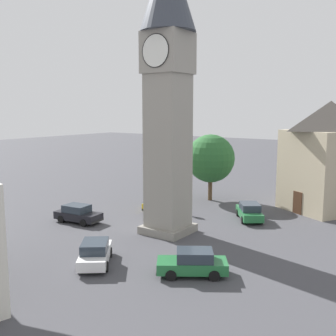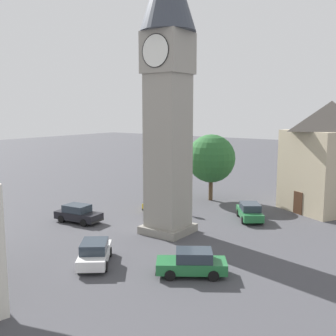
% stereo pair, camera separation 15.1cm
% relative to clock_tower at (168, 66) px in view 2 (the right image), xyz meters
% --- Properties ---
extents(ground_plane, '(200.00, 200.00, 0.00)m').
position_rel_clock_tower_xyz_m(ground_plane, '(-0.00, -0.00, -12.88)').
color(ground_plane, '#424247').
extents(clock_tower, '(4.18, 4.18, 22.01)m').
position_rel_clock_tower_xyz_m(clock_tower, '(0.00, 0.00, 0.00)').
color(clock_tower, gray).
rests_on(clock_tower, ground).
extents(car_blue_kerb, '(3.76, 4.34, 1.53)m').
position_rel_clock_tower_xyz_m(car_blue_kerb, '(3.78, 7.10, -12.12)').
color(car_blue_kerb, '#236B38').
rests_on(car_blue_kerb, ground).
extents(car_silver_kerb, '(3.86, 4.30, 1.53)m').
position_rel_clock_tower_xyz_m(car_silver_kerb, '(0.09, -8.07, -12.12)').
color(car_silver_kerb, white).
rests_on(car_silver_kerb, ground).
extents(car_red_corner, '(4.31, 2.21, 1.53)m').
position_rel_clock_tower_xyz_m(car_red_corner, '(-7.99, -2.15, -12.12)').
color(car_red_corner, black).
rests_on(car_red_corner, ground).
extents(car_white_side, '(2.34, 4.35, 1.53)m').
position_rel_clock_tower_xyz_m(car_white_side, '(-4.86, 5.52, -12.12)').
color(car_white_side, gold).
rests_on(car_white_side, ground).
extents(car_black_far, '(4.37, 3.70, 1.53)m').
position_rel_clock_tower_xyz_m(car_black_far, '(5.97, -5.96, -12.12)').
color(car_black_far, '#236B38').
rests_on(car_black_far, ground).
extents(pedestrian, '(0.34, 0.52, 1.69)m').
position_rel_clock_tower_xyz_m(pedestrian, '(-1.52, 5.28, -11.87)').
color(pedestrian, '#2D3351').
rests_on(pedestrian, ground).
extents(tree, '(5.11, 5.11, 7.08)m').
position_rel_clock_tower_xyz_m(tree, '(-2.89, 11.95, -8.37)').
color(tree, brown).
rests_on(tree, ground).
extents(building_terrace_right, '(9.28, 9.67, 10.47)m').
position_rel_clock_tower_xyz_m(building_terrace_right, '(8.33, 14.73, -7.55)').
color(building_terrace_right, tan).
rests_on(building_terrace_right, ground).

